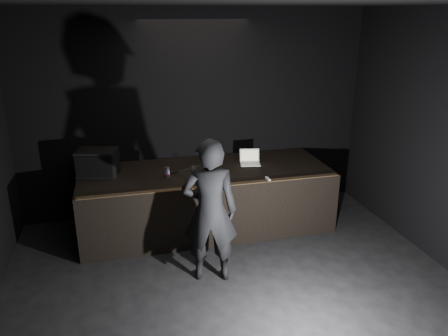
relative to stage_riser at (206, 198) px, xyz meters
The scene contains 11 objects.
ground 2.78m from the stage_riser, 90.00° to the right, with size 7.00×7.00×0.00m, color black.
room_walls 3.13m from the stage_riser, 90.00° to the right, with size 6.10×7.10×3.52m.
stage_riser is the anchor object (origin of this frame).
riser_lip 0.87m from the stage_riser, 90.00° to the right, with size 3.92×0.10×0.01m, color brown.
stage_monitor 1.82m from the stage_riser, behind, with size 0.69×0.57×0.40m.
cable 0.56m from the stage_riser, 137.04° to the left, with size 0.02×0.02×0.86m, color black.
laptop 0.98m from the stage_riser, 10.19° to the left, with size 0.38×0.35×0.22m.
beer_can 0.89m from the stage_riser, 162.53° to the right, with size 0.07×0.07×0.17m.
plastic_cup 0.58m from the stage_riser, behind, with size 0.08×0.08×0.10m, color white.
wii_remote 1.18m from the stage_riser, 38.22° to the right, with size 0.04×0.15×0.03m, color white.
person 1.59m from the stage_riser, 99.65° to the right, with size 0.71×0.47×1.96m, color black.
Camera 1 is at (-1.32, -3.77, 3.41)m, focal length 35.00 mm.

